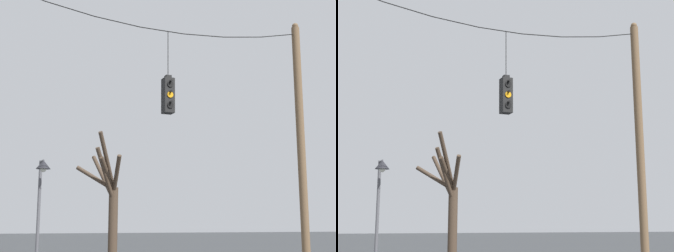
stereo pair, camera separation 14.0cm
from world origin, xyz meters
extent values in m
cylinder|color=brown|center=(5.32, -0.13, 4.46)|extent=(0.29, 0.29, 8.91)
sphere|color=brown|center=(5.32, -0.13, 8.97)|extent=(0.23, 0.23, 0.23)
cylinder|color=black|center=(-3.04, -0.13, 8.21)|extent=(1.52, 0.03, 0.26)
cylinder|color=black|center=(-1.52, -0.13, 8.03)|extent=(1.52, 0.03, 0.14)
cylinder|color=black|center=(0.00, -0.13, 7.98)|extent=(1.52, 0.03, 0.03)
cylinder|color=black|center=(1.52, -0.13, 8.03)|extent=(1.52, 0.03, 0.14)
cylinder|color=black|center=(3.04, -0.13, 8.21)|extent=(1.52, 0.03, 0.26)
cylinder|color=black|center=(4.56, -0.13, 8.49)|extent=(1.53, 0.03, 0.37)
cube|color=black|center=(0.20, -0.13, 5.80)|extent=(0.34, 0.34, 1.15)
cube|color=black|center=(0.20, -0.13, 6.42)|extent=(0.19, 0.19, 0.10)
cylinder|color=black|center=(0.20, -0.13, 7.22)|extent=(0.02, 0.02, 1.49)
cylinder|color=black|center=(0.20, -0.32, 6.14)|extent=(0.20, 0.03, 0.20)
cylinder|color=black|center=(0.20, -0.36, 6.23)|extent=(0.07, 0.12, 0.07)
cylinder|color=orange|center=(0.20, -0.32, 5.80)|extent=(0.20, 0.03, 0.20)
cylinder|color=black|center=(0.20, -0.36, 5.89)|extent=(0.07, 0.12, 0.07)
cylinder|color=black|center=(0.20, -0.32, 5.45)|extent=(0.20, 0.03, 0.20)
cylinder|color=black|center=(0.20, -0.36, 5.54)|extent=(0.07, 0.12, 0.07)
cylinder|color=#515156|center=(-2.92, 4.76, 2.06)|extent=(0.12, 0.12, 4.12)
cylinder|color=#515156|center=(-2.92, 4.46, 4.07)|extent=(0.07, 0.58, 0.07)
cone|color=#232328|center=(-2.92, 4.17, 3.91)|extent=(0.53, 0.53, 0.32)
sphere|color=silver|center=(-2.92, 4.17, 3.75)|extent=(0.24, 0.24, 0.24)
cylinder|color=#423326|center=(1.31, 9.19, 1.76)|extent=(0.45, 0.45, 3.52)
cylinder|color=#423326|center=(0.79, 8.62, 4.72)|extent=(1.32, 1.40, 2.67)
cylinder|color=#423326|center=(0.76, 8.74, 4.07)|extent=(1.37, 1.17, 2.53)
cylinder|color=#423326|center=(1.24, 8.54, 4.08)|extent=(0.37, 1.48, 1.80)
cylinder|color=#423326|center=(0.86, 8.73, 4.09)|extent=(1.16, 1.17, 1.62)
cylinder|color=#423326|center=(0.49, 9.59, 3.97)|extent=(1.82, 1.02, 1.26)
cylinder|color=#423326|center=(1.04, 10.12, 4.08)|extent=(0.78, 2.05, 2.38)
camera|label=1|loc=(-6.07, -14.82, 1.73)|focal=55.00mm
camera|label=2|loc=(-5.94, -14.88, 1.73)|focal=55.00mm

